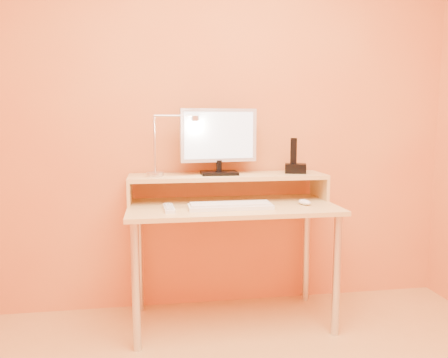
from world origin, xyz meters
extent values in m
cube|color=#D3612C|center=(0.00, 1.50, 1.25)|extent=(3.00, 0.04, 2.50)
cylinder|color=silver|center=(-0.55, 0.93, 0.35)|extent=(0.04, 0.04, 0.69)
cylinder|color=silver|center=(0.55, 0.93, 0.35)|extent=(0.04, 0.04, 0.69)
cylinder|color=silver|center=(-0.55, 1.43, 0.35)|extent=(0.04, 0.04, 0.69)
cylinder|color=silver|center=(0.55, 1.43, 0.35)|extent=(0.04, 0.04, 0.69)
cube|color=tan|center=(0.00, 1.18, 0.71)|extent=(1.20, 0.60, 0.02)
cube|color=tan|center=(-0.59, 1.33, 0.79)|extent=(0.02, 0.30, 0.14)
cube|color=tan|center=(0.59, 1.33, 0.79)|extent=(0.02, 0.30, 0.14)
cube|color=tan|center=(0.00, 1.33, 0.87)|extent=(1.20, 0.30, 0.02)
cube|color=black|center=(-0.05, 1.33, 0.89)|extent=(0.22, 0.16, 0.02)
cylinder|color=black|center=(-0.05, 1.33, 0.93)|extent=(0.04, 0.04, 0.07)
cube|color=silver|center=(-0.05, 1.34, 1.12)|extent=(0.47, 0.09, 0.32)
cube|color=black|center=(-0.05, 1.36, 1.12)|extent=(0.42, 0.06, 0.27)
cube|color=silver|center=(-0.05, 1.32, 1.12)|extent=(0.43, 0.06, 0.28)
cylinder|color=silver|center=(-0.44, 1.30, 0.89)|extent=(0.10, 0.10, 0.02)
cylinder|color=silver|center=(-0.44, 1.30, 1.07)|extent=(0.01, 0.01, 0.33)
cylinder|color=silver|center=(-0.32, 1.30, 1.24)|extent=(0.24, 0.01, 0.01)
cylinder|color=silver|center=(-0.20, 1.30, 1.22)|extent=(0.04, 0.04, 0.03)
cylinder|color=#FFEAC6|center=(-0.20, 1.30, 1.20)|extent=(0.03, 0.03, 0.00)
cube|color=black|center=(0.43, 1.33, 0.91)|extent=(0.15, 0.13, 0.06)
cube|color=black|center=(0.42, 1.33, 1.02)|extent=(0.05, 0.04, 0.16)
cube|color=blue|center=(0.48, 1.28, 0.91)|extent=(0.01, 0.00, 0.04)
cube|color=white|center=(-0.03, 1.07, 0.73)|extent=(0.47, 0.15, 0.02)
ellipsoid|color=white|center=(0.42, 1.11, 0.74)|extent=(0.08, 0.11, 0.03)
cube|color=white|center=(-0.37, 1.08, 0.73)|extent=(0.06, 0.20, 0.02)
camera|label=1|loc=(-0.44, -1.30, 1.21)|focal=35.24mm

